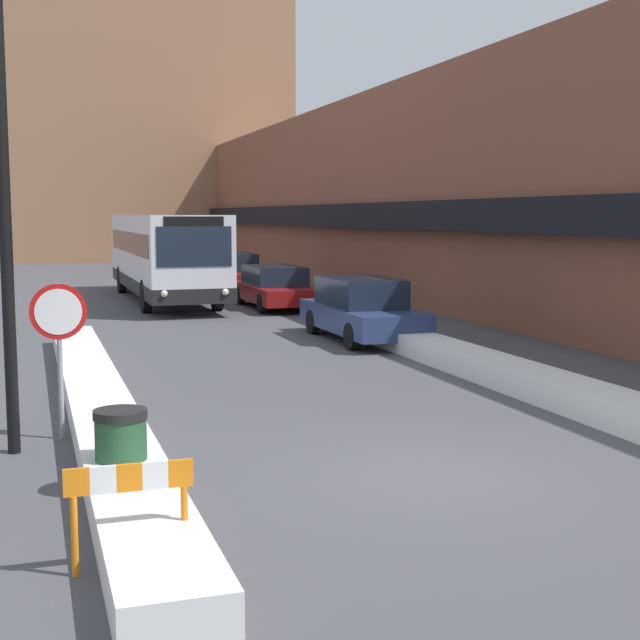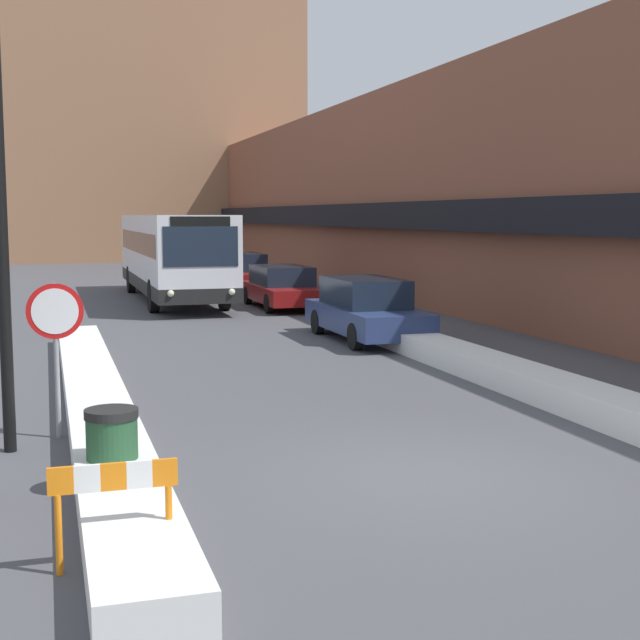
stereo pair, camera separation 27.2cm
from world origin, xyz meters
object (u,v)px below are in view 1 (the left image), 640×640
city_bus (164,254)px  stop_sign (59,327)px  construction_barricade (130,495)px  parked_car_back (233,273)px  trash_bin (121,452)px  parked_car_middle (275,287)px  street_lamp (26,147)px  parked_car_front (361,309)px

city_bus → stop_sign: size_ratio=5.84×
city_bus → construction_barricade: 24.77m
city_bus → parked_car_back: (3.14, 2.85, -0.90)m
trash_bin → construction_barricade: size_ratio=0.86×
parked_car_middle → stop_sign: (-7.37, -15.99, 0.85)m
parked_car_middle → street_lamp: size_ratio=0.78×
construction_barricade → street_lamp: bearing=99.6°
street_lamp → trash_bin: street_lamp is taller
city_bus → stop_sign: bearing=-102.2°
street_lamp → trash_bin: size_ratio=6.62×
parked_car_front → construction_barricade: size_ratio=4.30×
stop_sign → trash_bin: stop_sign is taller
stop_sign → construction_barricade: stop_sign is taller
city_bus → trash_bin: bearing=-99.4°
street_lamp → stop_sign: bearing=58.9°
parked_car_back → stop_sign: stop_sign is taller
parked_car_front → trash_bin: bearing=-122.7°
stop_sign → construction_barricade: 4.99m
parked_car_middle → street_lamp: (-7.71, -16.54, 3.20)m
parked_car_front → street_lamp: (-7.71, -8.45, 3.15)m
stop_sign → construction_barricade: bearing=-85.3°
parked_car_middle → trash_bin: parked_car_middle is taller
stop_sign → construction_barricade: (0.40, -4.90, -0.88)m
trash_bin → parked_car_middle: bearing=69.9°
city_bus → stop_sign: (-4.24, -19.55, -0.13)m
stop_sign → city_bus: bearing=77.8°
trash_bin → parked_car_back: bearing=74.8°
city_bus → parked_car_middle: bearing=-48.7°
stop_sign → parked_car_middle: bearing=65.2°
parked_car_front → parked_car_middle: 8.08m
parked_car_middle → construction_barricade: parked_car_middle is taller
parked_car_back → construction_barricade: (-6.97, -27.30, -0.11)m
stop_sign → parked_car_back: bearing=71.8°
city_bus → parked_car_back: size_ratio=2.56×
stop_sign → street_lamp: bearing=-121.1°
stop_sign → street_lamp: street_lamp is taller
street_lamp → trash_bin: 4.16m
parked_car_middle → stop_sign: bearing=-114.8°
city_bus → trash_bin: size_ratio=13.16×
parked_car_front → stop_sign: size_ratio=2.21×
parked_car_front → construction_barricade: bearing=-118.6°
construction_barricade → trash_bin: bearing=86.4°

